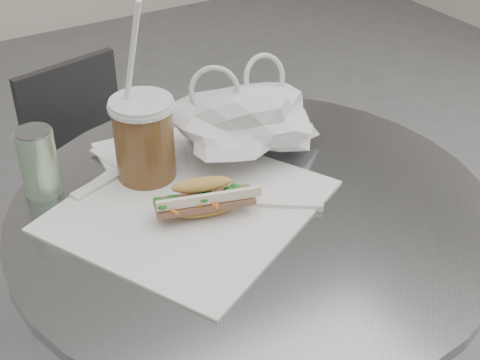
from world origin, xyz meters
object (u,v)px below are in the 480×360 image
cafe_table (251,328)px  banh_mi (203,198)px  chair_far (110,207)px  drink_can (39,162)px  sunglasses (223,128)px  iced_coffee (144,138)px

cafe_table → banh_mi: 0.32m
cafe_table → chair_far: cafe_table is taller
cafe_table → chair_far: size_ratio=1.13×
drink_can → banh_mi: bearing=-44.9°
cafe_table → chair_far: 0.71m
chair_far → sunglasses: bearing=85.6°
iced_coffee → banh_mi: bearing=-78.6°
cafe_table → drink_can: drink_can is taller
chair_far → drink_can: (-0.26, -0.49, 0.49)m
iced_coffee → cafe_table: bearing=-54.9°
cafe_table → banh_mi: (-0.08, 0.01, 0.31)m
iced_coffee → drink_can: size_ratio=2.70×
sunglasses → iced_coffee: bearing=151.3°
iced_coffee → sunglasses: size_ratio=2.70×
cafe_table → banh_mi: banh_mi is taller
banh_mi → chair_far: bearing=100.3°
banh_mi → drink_can: (-0.19, 0.19, 0.02)m
chair_far → iced_coffee: iced_coffee is taller
banh_mi → cafe_table: bearing=7.8°
banh_mi → drink_can: size_ratio=1.73×
drink_can → sunglasses: bearing=-0.2°
cafe_table → iced_coffee: iced_coffee is taller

